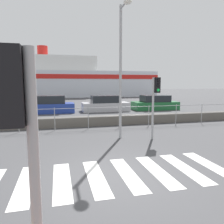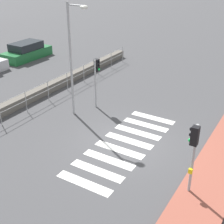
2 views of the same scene
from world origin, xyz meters
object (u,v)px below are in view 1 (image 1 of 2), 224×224
object	(u,v)px
traffic_light_far	(155,94)
parked_car_blue	(51,105)
parked_car_silver	(105,104)
streetlamp	(122,57)
ferry_boat	(62,80)
parked_car_green	(155,103)
traffic_light_near	(20,138)

from	to	relation	value
traffic_light_far	parked_car_blue	xyz separation A→B (m)	(-4.81, 10.35, -1.42)
parked_car_blue	parked_car_silver	bearing A→B (deg)	0.00
streetlamp	ferry_boat	distance (m)	32.41
parked_car_blue	parked_car_green	bearing A→B (deg)	-0.00
traffic_light_far	streetlamp	world-z (taller)	streetlamp
streetlamp	parked_car_blue	bearing A→B (deg)	108.50
parked_car_green	traffic_light_far	bearing A→B (deg)	-115.11
ferry_boat	parked_car_blue	xyz separation A→B (m)	(-1.39, -22.33, -2.45)
traffic_light_near	traffic_light_far	size ratio (longest dim) A/B	1.02
traffic_light_near	streetlamp	xyz separation A→B (m)	(3.09, 7.28, 1.61)
traffic_light_near	ferry_boat	world-z (taller)	ferry_boat
ferry_boat	parked_car_silver	xyz separation A→B (m)	(3.39, -22.33, -2.47)
traffic_light_near	streetlamp	distance (m)	8.07
parked_car_blue	parked_car_silver	size ratio (longest dim) A/B	0.92
ferry_boat	parked_car_green	xyz separation A→B (m)	(8.27, -22.33, -2.49)
parked_car_blue	traffic_light_far	bearing A→B (deg)	-65.06
streetlamp	parked_car_green	size ratio (longest dim) A/B	1.37
parked_car_blue	parked_car_green	xyz separation A→B (m)	(9.66, -0.00, -0.04)
traffic_light_far	parked_car_silver	distance (m)	10.45
parked_car_silver	ferry_boat	bearing A→B (deg)	98.63
ferry_boat	parked_car_blue	bearing A→B (deg)	-93.57
streetlamp	parked_car_blue	distance (m)	10.99
parked_car_silver	parked_car_green	size ratio (longest dim) A/B	0.98
traffic_light_far	streetlamp	bearing A→B (deg)	167.14
traffic_light_near	traffic_light_far	world-z (taller)	traffic_light_near
traffic_light_near	parked_car_silver	size ratio (longest dim) A/B	0.68
traffic_light_far	parked_car_blue	world-z (taller)	traffic_light_far
traffic_light_far	parked_car_silver	size ratio (longest dim) A/B	0.66
streetlamp	parked_car_blue	size ratio (longest dim) A/B	1.52
traffic_light_near	parked_car_silver	bearing A→B (deg)	75.34
ferry_boat	parked_car_silver	size ratio (longest dim) A/B	7.91
traffic_light_near	parked_car_silver	distance (m)	17.94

